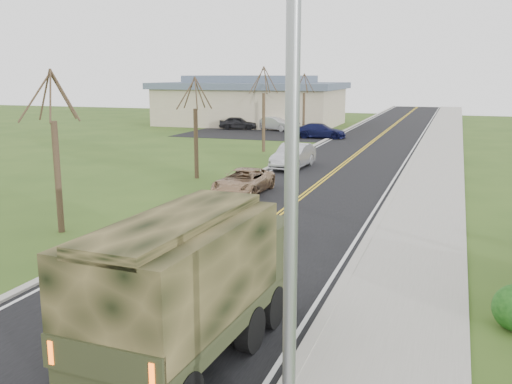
% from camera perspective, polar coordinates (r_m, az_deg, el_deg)
% --- Properties ---
extents(road, '(8.00, 120.00, 0.01)m').
position_cam_1_polar(road, '(48.10, 11.03, 4.53)').
color(road, black).
rests_on(road, ground).
extents(curb_right, '(0.30, 120.00, 0.12)m').
position_cam_1_polar(curb_right, '(47.67, 15.98, 4.29)').
color(curb_right, '#9E998E').
rests_on(curb_right, ground).
extents(sidewalk_right, '(3.20, 120.00, 0.10)m').
position_cam_1_polar(sidewalk_right, '(47.61, 18.09, 4.14)').
color(sidewalk_right, '#9E998E').
rests_on(sidewalk_right, ground).
extents(curb_left, '(0.30, 120.00, 0.10)m').
position_cam_1_polar(curb_left, '(48.86, 6.20, 4.84)').
color(curb_left, '#9E998E').
rests_on(curb_left, ground).
extents(street_light, '(1.65, 0.22, 8.00)m').
position_cam_1_polar(street_light, '(7.18, 2.78, -0.06)').
color(street_light, gray).
rests_on(street_light, ground).
extents(bare_tree_a, '(1.93, 2.26, 6.08)m').
position_cam_1_polar(bare_tree_a, '(22.39, -19.30, 2.70)').
color(bare_tree_a, '#38281C').
rests_on(bare_tree_a, ground).
extents(bare_tree_b, '(1.83, 2.14, 5.73)m').
position_cam_1_polar(bare_tree_b, '(32.55, -6.04, 5.68)').
color(bare_tree_b, '#38281C').
rests_on(bare_tree_b, ground).
extents(bare_tree_c, '(2.04, 2.39, 6.42)m').
position_cam_1_polar(bare_tree_c, '(43.63, 0.77, 7.68)').
color(bare_tree_c, '#38281C').
rests_on(bare_tree_c, ground).
extents(bare_tree_d, '(1.88, 2.20, 5.91)m').
position_cam_1_polar(bare_tree_d, '(55.12, 4.80, 8.26)').
color(bare_tree_d, '#38281C').
rests_on(bare_tree_d, ground).
extents(commercial_building, '(25.50, 21.50, 5.65)m').
position_cam_1_polar(commercial_building, '(67.30, -0.51, 9.05)').
color(commercial_building, tan).
rests_on(commercial_building, ground).
extents(military_truck, '(2.57, 6.60, 3.24)m').
position_cam_1_polar(military_truck, '(11.85, -6.39, -8.26)').
color(military_truck, black).
rests_on(military_truck, ground).
extents(suv_champagne, '(2.15, 4.50, 1.24)m').
position_cam_1_polar(suv_champagne, '(28.38, -1.27, 1.06)').
color(suv_champagne, '#947354').
rests_on(suv_champagne, ground).
extents(sedan_silver, '(1.88, 4.75, 1.54)m').
position_cam_1_polar(sedan_silver, '(36.21, 3.75, 3.61)').
color(sedan_silver, '#B3B4B8').
rests_on(sedan_silver, ground).
extents(lot_car_dark, '(4.28, 2.27, 1.39)m').
position_cam_1_polar(lot_car_dark, '(61.45, -1.77, 6.92)').
color(lot_car_dark, black).
rests_on(lot_car_dark, ground).
extents(lot_car_silver, '(4.66, 3.24, 1.46)m').
position_cam_1_polar(lot_car_silver, '(60.12, 2.08, 6.84)').
color(lot_car_silver, '#B4B4B9').
rests_on(lot_car_silver, ground).
extents(lot_car_navy, '(4.86, 2.33, 1.37)m').
position_cam_1_polar(lot_car_navy, '(53.36, 6.45, 6.10)').
color(lot_car_navy, '#0E1136').
rests_on(lot_car_navy, ground).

